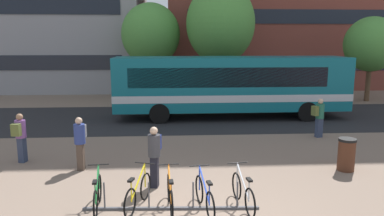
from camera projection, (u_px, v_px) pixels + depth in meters
The scene contains 16 objects.
bus_lane_asphalt at pixel (181, 118), 19.26m from camera, with size 80.00×7.20×0.01m, color #232326.
city_bus at pixel (232, 84), 19.10m from camera, with size 12.05×2.67×3.20m.
bike_rack at pixel (171, 206), 8.82m from camera, with size 4.26×0.28×0.70m.
parked_bicycle_green_0 at pixel (98, 195), 8.72m from camera, with size 0.52×1.72×0.99m.
parked_bicycle_yellow_1 at pixel (138, 193), 8.84m from camera, with size 0.66×1.66×0.99m.
parked_bicycle_orange_2 at pixel (170, 195), 8.74m from camera, with size 0.52×1.72×0.99m.
parked_bicycle_blue_3 at pixel (205, 196), 8.66m from camera, with size 0.52×1.71×0.99m.
parked_bicycle_silver_4 at pixel (243, 193), 8.86m from camera, with size 0.52×1.72×0.99m.
commuter_grey_pack_0 at pixel (80, 139), 11.43m from camera, with size 0.35×0.53×1.69m.
commuter_olive_pack_1 at pixel (319, 115), 15.29m from camera, with size 0.59×0.46×1.65m.
commuter_navy_pack_2 at pixel (154, 152), 10.06m from camera, with size 0.40×0.57×1.72m.
commuter_olive_pack_4 at pixel (20, 135), 12.09m from camera, with size 0.39×0.56×1.66m.
trash_bin at pixel (346, 154), 11.42m from camera, with size 0.55×0.55×1.03m.
street_tree_0 at pixel (220, 24), 24.51m from camera, with size 4.61×4.61×7.84m.
street_tree_1 at pixel (371, 44), 24.06m from camera, with size 3.51×3.51×5.60m.
street_tree_2 at pixel (151, 34), 25.62m from camera, with size 4.10×4.10×6.64m.
Camera 1 is at (-0.56, -7.63, 4.02)m, focal length 34.18 mm.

